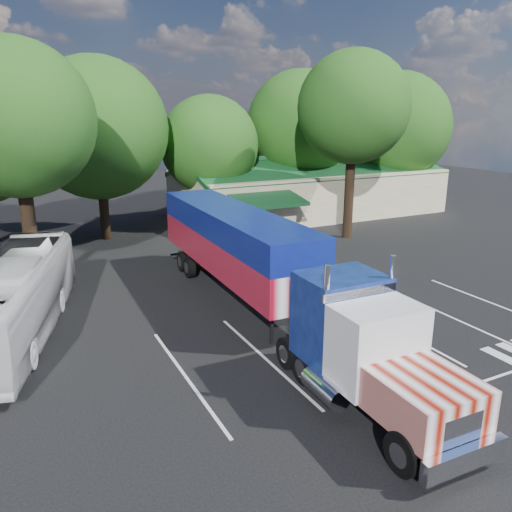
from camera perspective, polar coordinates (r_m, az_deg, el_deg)
name	(u,v)px	position (r m, az deg, el deg)	size (l,w,h in m)	color
ground	(266,296)	(25.88, 1.13, -4.61)	(120.00, 120.00, 0.00)	black
event_hall	(307,190)	(47.05, 5.84, 7.53)	(24.20, 14.12, 5.55)	beige
tree_row_c	(97,129)	(38.13, -17.69, 13.69)	(10.00, 10.00, 13.05)	black
tree_row_d	(209,145)	(41.88, -5.34, 12.51)	(8.00, 8.00, 10.60)	black
tree_row_e	(301,125)	(46.32, 5.13, 14.71)	(9.60, 9.60, 12.90)	black
tree_row_f	(396,127)	(51.38, 15.68, 14.00)	(10.40, 10.40, 13.00)	black
tree_near_left	(16,120)	(27.40, -25.79, 13.86)	(7.60, 7.60, 12.65)	black
tree_near_right	(354,108)	(37.62, 11.09, 16.28)	(8.00, 8.00, 13.50)	black
semi_truck	(258,260)	(22.68, 0.20, -0.51)	(3.76, 22.56, 4.71)	black
woman	(293,277)	(26.35, 4.22, -2.36)	(0.60, 0.40, 1.65)	black
bicycle	(258,248)	(33.41, 0.18, 0.95)	(0.56, 1.59, 0.84)	black
tour_bus	(14,298)	(23.21, -25.95, -4.30)	(2.86, 12.23, 3.41)	silver
silver_sedan	(313,215)	(43.24, 6.55, 4.63)	(1.35, 3.86, 1.27)	#ABAFB3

